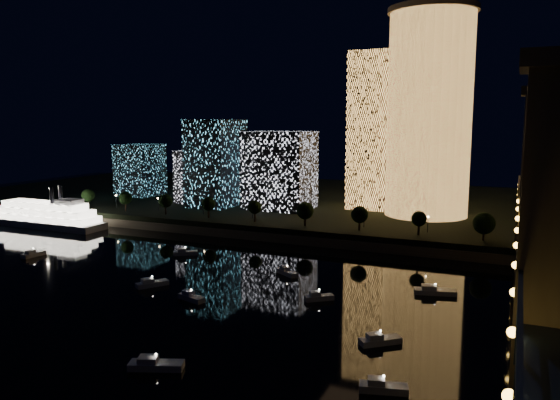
{
  "coord_description": "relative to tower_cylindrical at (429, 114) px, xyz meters",
  "views": [
    {
      "loc": [
        59.19,
        -91.04,
        42.23
      ],
      "look_at": [
        -5.22,
        55.0,
        19.02
      ],
      "focal_mm": 35.0,
      "sensor_mm": 36.0,
      "label": 1
    }
  ],
  "objects": [
    {
      "name": "ground",
      "position": [
        -25.76,
        -128.71,
        -45.02
      ],
      "size": [
        520.0,
        520.0,
        0.0
      ],
      "primitive_type": "plane",
      "color": "black",
      "rests_on": "ground"
    },
    {
      "name": "far_bank",
      "position": [
        -25.76,
        31.29,
        -42.52
      ],
      "size": [
        420.0,
        160.0,
        5.0
      ],
      "primitive_type": "cube",
      "color": "black",
      "rests_on": "ground"
    },
    {
      "name": "seawall",
      "position": [
        -25.76,
        -46.71,
        -43.52
      ],
      "size": [
        420.0,
        6.0,
        3.0
      ],
      "primitive_type": "cube",
      "color": "#6B5E4C",
      "rests_on": "ground"
    },
    {
      "name": "tower_cylindrical",
      "position": [
        0.0,
        0.0,
        0.0
      ],
      "size": [
        34.0,
        34.0,
        79.79
      ],
      "color": "#F2A64D",
      "rests_on": "far_bank"
    },
    {
      "name": "tower_rectangular",
      "position": [
        -23.29,
        10.45,
        -7.17
      ],
      "size": [
        20.65,
        20.65,
        65.7
      ],
      "primitive_type": "cube",
      "color": "#F2A64D",
      "rests_on": "far_bank"
    },
    {
      "name": "midrise_blocks",
      "position": [
        -89.68,
        -6.41,
        -24.36
      ],
      "size": [
        104.32,
        36.35,
        37.86
      ],
      "color": "white",
      "rests_on": "far_bank"
    },
    {
      "name": "truss_bridge",
      "position": [
        39.24,
        -124.99,
        -28.77
      ],
      "size": [
        13.0,
        266.0,
        50.0
      ],
      "color": "#162648",
      "rests_on": "ground"
    },
    {
      "name": "riverboat",
      "position": [
        -142.96,
        -60.13,
        -40.6
      ],
      "size": [
        57.24,
        12.24,
        17.23
      ],
      "color": "silver",
      "rests_on": "ground"
    },
    {
      "name": "motorboats",
      "position": [
        -27.22,
        -111.56,
        -44.21
      ],
      "size": [
        127.93,
        76.33,
        2.78
      ],
      "color": "silver",
      "rests_on": "ground"
    },
    {
      "name": "esplanade_trees",
      "position": [
        -48.27,
        -40.71,
        -34.56
      ],
      "size": [
        166.25,
        6.9,
        8.95
      ],
      "color": "black",
      "rests_on": "far_bank"
    },
    {
      "name": "street_lamps",
      "position": [
        -59.76,
        -34.71,
        -36.0
      ],
      "size": [
        132.7,
        0.7,
        5.65
      ],
      "color": "black",
      "rests_on": "far_bank"
    }
  ]
}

